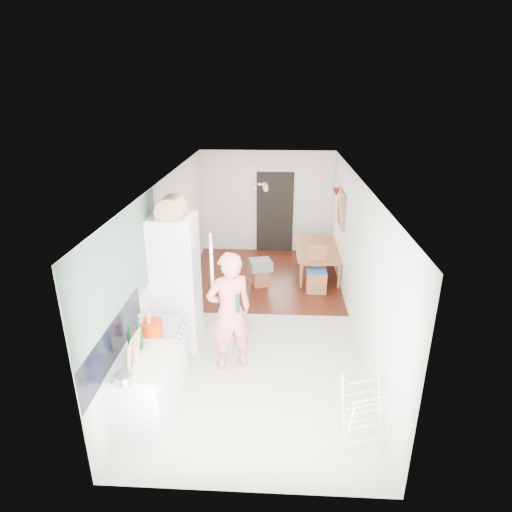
# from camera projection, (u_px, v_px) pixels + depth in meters

# --- Properties ---
(room_shell) EXTENTS (3.20, 7.00, 2.50)m
(room_shell) POSITION_uv_depth(u_px,v_px,m) (261.00, 255.00, 7.19)
(room_shell) COLOR silver
(room_shell) RESTS_ON ground
(floor) EXTENTS (3.20, 7.00, 0.01)m
(floor) POSITION_uv_depth(u_px,v_px,m) (260.00, 320.00, 7.65)
(floor) COLOR beige
(floor) RESTS_ON ground
(wood_floor_overlay) EXTENTS (3.20, 3.30, 0.01)m
(wood_floor_overlay) POSITION_uv_depth(u_px,v_px,m) (264.00, 277.00, 9.37)
(wood_floor_overlay) COLOR #541F10
(wood_floor_overlay) RESTS_ON room_shell
(sage_wall_panel) EXTENTS (0.02, 3.00, 1.30)m
(sage_wall_panel) POSITION_uv_depth(u_px,v_px,m) (123.00, 267.00, 5.19)
(sage_wall_panel) COLOR slate
(sage_wall_panel) RESTS_ON room_shell
(tile_splashback) EXTENTS (0.02, 1.90, 0.50)m
(tile_splashback) POSITION_uv_depth(u_px,v_px,m) (114.00, 341.00, 4.94)
(tile_splashback) COLOR black
(tile_splashback) RESTS_ON room_shell
(doorway_recess) EXTENTS (0.90, 0.04, 2.00)m
(doorway_recess) POSITION_uv_depth(u_px,v_px,m) (275.00, 213.00, 10.50)
(doorway_recess) COLOR black
(doorway_recess) RESTS_ON room_shell
(base_cabinet) EXTENTS (0.60, 0.90, 0.86)m
(base_cabinet) POSITION_uv_depth(u_px,v_px,m) (145.00, 392.00, 5.19)
(base_cabinet) COLOR white
(base_cabinet) RESTS_ON room_shell
(worktop) EXTENTS (0.62, 0.92, 0.06)m
(worktop) POSITION_uv_depth(u_px,v_px,m) (141.00, 361.00, 5.02)
(worktop) COLOR #EEE4D0
(worktop) RESTS_ON room_shell
(range_cooker) EXTENTS (0.60, 0.60, 0.88)m
(range_cooker) POSITION_uv_depth(u_px,v_px,m) (161.00, 356.00, 5.88)
(range_cooker) COLOR white
(range_cooker) RESTS_ON room_shell
(cooker_top) EXTENTS (0.60, 0.60, 0.04)m
(cooker_top) POSITION_uv_depth(u_px,v_px,m) (158.00, 327.00, 5.71)
(cooker_top) COLOR #B3B3B6
(cooker_top) RESTS_ON room_shell
(fridge_housing) EXTENTS (0.66, 0.66, 2.15)m
(fridge_housing) POSITION_uv_depth(u_px,v_px,m) (176.00, 282.00, 6.59)
(fridge_housing) COLOR white
(fridge_housing) RESTS_ON room_shell
(fridge_door) EXTENTS (0.14, 0.56, 0.70)m
(fridge_door) POSITION_uv_depth(u_px,v_px,m) (211.00, 262.00, 6.11)
(fridge_door) COLOR white
(fridge_door) RESTS_ON room_shell
(fridge_interior) EXTENTS (0.02, 0.52, 0.66)m
(fridge_interior) POSITION_uv_depth(u_px,v_px,m) (195.00, 254.00, 6.40)
(fridge_interior) COLOR white
(fridge_interior) RESTS_ON room_shell
(pinboard) EXTENTS (0.03, 0.90, 0.70)m
(pinboard) POSITION_uv_depth(u_px,v_px,m) (342.00, 209.00, 8.76)
(pinboard) COLOR tan
(pinboard) RESTS_ON room_shell
(pinboard_frame) EXTENTS (0.00, 0.94, 0.74)m
(pinboard_frame) POSITION_uv_depth(u_px,v_px,m) (341.00, 209.00, 8.76)
(pinboard_frame) COLOR #A65D38
(pinboard_frame) RESTS_ON room_shell
(wall_sconce) EXTENTS (0.18, 0.18, 0.16)m
(wall_sconce) POSITION_uv_depth(u_px,v_px,m) (336.00, 192.00, 9.29)
(wall_sconce) COLOR maroon
(wall_sconce) RESTS_ON room_shell
(person) EXTENTS (0.92, 0.78, 2.14)m
(person) POSITION_uv_depth(u_px,v_px,m) (229.00, 302.00, 6.02)
(person) COLOR #F48475
(person) RESTS_ON floor
(dining_table) EXTENTS (0.82, 1.45, 0.50)m
(dining_table) POSITION_uv_depth(u_px,v_px,m) (318.00, 263.00, 9.46)
(dining_table) COLOR #A65D38
(dining_table) RESTS_ON floor
(dining_chair) EXTENTS (0.39, 0.39, 0.93)m
(dining_chair) POSITION_uv_depth(u_px,v_px,m) (317.00, 270.00, 8.56)
(dining_chair) COLOR #A65D38
(dining_chair) RESTS_ON floor
(stool) EXTENTS (0.37, 0.37, 0.38)m
(stool) POSITION_uv_depth(u_px,v_px,m) (260.00, 277.00, 8.90)
(stool) COLOR #A65D38
(stool) RESTS_ON floor
(grey_drape) EXTENTS (0.53, 0.53, 0.19)m
(grey_drape) POSITION_uv_depth(u_px,v_px,m) (261.00, 265.00, 8.77)
(grey_drape) COLOR gray
(grey_drape) RESTS_ON stool
(drying_rack) EXTENTS (0.53, 0.50, 0.84)m
(drying_rack) POSITION_uv_depth(u_px,v_px,m) (364.00, 419.00, 4.79)
(drying_rack) COLOR white
(drying_rack) RESTS_ON floor
(bread_bin) EXTENTS (0.46, 0.44, 0.22)m
(bread_bin) POSITION_uv_depth(u_px,v_px,m) (171.00, 210.00, 6.07)
(bread_bin) COLOR tan
(bread_bin) RESTS_ON fridge_housing
(red_casserole) EXTENTS (0.33, 0.33, 0.17)m
(red_casserole) POSITION_uv_depth(u_px,v_px,m) (151.00, 327.00, 5.50)
(red_casserole) COLOR red
(red_casserole) RESTS_ON cooker_top
(steel_pan) EXTENTS (0.24, 0.24, 0.10)m
(steel_pan) POSITION_uv_depth(u_px,v_px,m) (124.00, 378.00, 4.59)
(steel_pan) COLOR #B3B3B6
(steel_pan) RESTS_ON worktop
(held_bottle) EXTENTS (0.06, 0.06, 0.26)m
(held_bottle) POSITION_uv_depth(u_px,v_px,m) (238.00, 304.00, 5.83)
(held_bottle) COLOR #17401B
(held_bottle) RESTS_ON person
(bottle_a) EXTENTS (0.09, 0.09, 0.31)m
(bottle_a) POSITION_uv_depth(u_px,v_px,m) (140.00, 337.00, 5.16)
(bottle_a) COLOR #17401B
(bottle_a) RESTS_ON worktop
(bottle_b) EXTENTS (0.08, 0.08, 0.28)m
(bottle_b) POSITION_uv_depth(u_px,v_px,m) (130.00, 342.00, 5.09)
(bottle_b) COLOR #17401B
(bottle_b) RESTS_ON worktop
(bottle_c) EXTENTS (0.11, 0.11, 0.22)m
(bottle_c) POSITION_uv_depth(u_px,v_px,m) (134.00, 351.00, 4.96)
(bottle_c) COLOR silver
(bottle_c) RESTS_ON worktop
(pepper_mill_front) EXTENTS (0.07, 0.07, 0.23)m
(pepper_mill_front) POSITION_uv_depth(u_px,v_px,m) (141.00, 326.00, 5.47)
(pepper_mill_front) COLOR tan
(pepper_mill_front) RESTS_ON worktop
(pepper_mill_back) EXTENTS (0.07, 0.07, 0.23)m
(pepper_mill_back) POSITION_uv_depth(u_px,v_px,m) (149.00, 326.00, 5.46)
(pepper_mill_back) COLOR tan
(pepper_mill_back) RESTS_ON worktop
(chopping_boards) EXTENTS (0.09, 0.29, 0.39)m
(chopping_boards) POSITION_uv_depth(u_px,v_px,m) (134.00, 351.00, 4.82)
(chopping_boards) COLOR tan
(chopping_boards) RESTS_ON worktop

